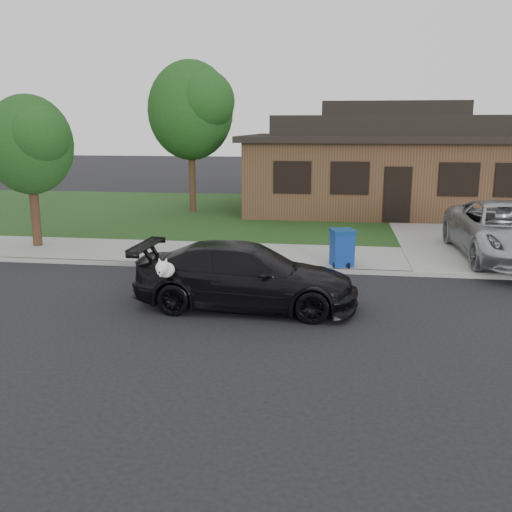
# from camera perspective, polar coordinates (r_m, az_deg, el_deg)

# --- Properties ---
(ground) EXTENTS (120.00, 120.00, 0.00)m
(ground) POSITION_cam_1_polar(r_m,az_deg,el_deg) (11.89, -0.79, -5.65)
(ground) COLOR black
(ground) RESTS_ON ground
(sidewalk) EXTENTS (60.00, 3.00, 0.12)m
(sidewalk) POSITION_cam_1_polar(r_m,az_deg,el_deg) (16.65, 1.90, -0.02)
(sidewalk) COLOR gray
(sidewalk) RESTS_ON ground
(curb) EXTENTS (60.00, 0.12, 0.12)m
(curb) POSITION_cam_1_polar(r_m,az_deg,el_deg) (15.20, 1.27, -1.27)
(curb) COLOR gray
(curb) RESTS_ON ground
(lawn) EXTENTS (60.00, 13.00, 0.13)m
(lawn) POSITION_cam_1_polar(r_m,az_deg,el_deg) (24.48, 3.98, 4.15)
(lawn) COLOR #193814
(lawn) RESTS_ON ground
(driveway) EXTENTS (4.50, 13.00, 0.14)m
(driveway) POSITION_cam_1_polar(r_m,az_deg,el_deg) (21.87, 19.25, 2.41)
(driveway) COLOR gray
(driveway) RESTS_ON ground
(sedan) EXTENTS (4.77, 2.35, 1.37)m
(sedan) POSITION_cam_1_polar(r_m,az_deg,el_deg) (12.04, -1.05, -2.00)
(sedan) COLOR black
(sedan) RESTS_ON ground
(minivan) EXTENTS (2.70, 5.68, 1.56)m
(minivan) POSITION_cam_1_polar(r_m,az_deg,el_deg) (17.34, 23.85, 2.31)
(minivan) COLOR #A6A9AE
(minivan) RESTS_ON driveway
(recycling_bin) EXTENTS (0.74, 0.74, 0.99)m
(recycling_bin) POSITION_cam_1_polar(r_m,az_deg,el_deg) (15.35, 8.60, 0.87)
(recycling_bin) COLOR navy
(recycling_bin) RESTS_ON sidewalk
(house) EXTENTS (12.60, 8.60, 4.65)m
(house) POSITION_cam_1_polar(r_m,az_deg,el_deg) (26.27, 13.23, 8.98)
(house) COLOR #422B1C
(house) RESTS_ON ground
(tree_0) EXTENTS (3.78, 3.60, 6.34)m
(tree_0) POSITION_cam_1_polar(r_m,az_deg,el_deg) (24.78, -6.25, 14.45)
(tree_0) COLOR #332114
(tree_0) RESTS_ON ground
(tree_2) EXTENTS (2.73, 2.60, 4.59)m
(tree_2) POSITION_cam_1_polar(r_m,az_deg,el_deg) (18.65, -21.56, 10.45)
(tree_2) COLOR #332114
(tree_2) RESTS_ON ground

